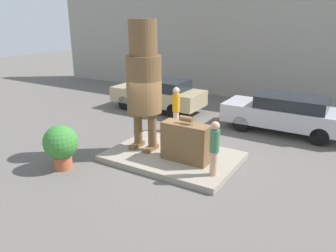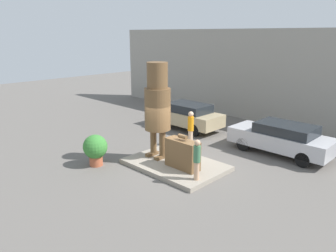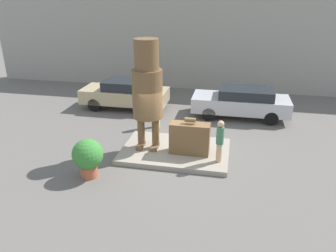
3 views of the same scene
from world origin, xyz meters
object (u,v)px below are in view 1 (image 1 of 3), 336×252
object	(u,v)px
statue_figure	(144,76)
giant_suitcase	(186,142)
tourist	(214,146)
worker_hivis	(176,107)
parked_car_silver	(286,113)
planter_pot	(61,144)
parked_car_tan	(159,93)

from	to	relation	value
statue_figure	giant_suitcase	distance (m)	2.46
giant_suitcase	tourist	xyz separation A→B (m)	(1.12, -0.46, 0.26)
worker_hivis	giant_suitcase	bearing A→B (deg)	-55.00
statue_figure	worker_hivis	bearing A→B (deg)	95.76
parked_car_silver	planter_pot	world-z (taller)	parked_car_silver
worker_hivis	planter_pot	bearing A→B (deg)	-104.44
parked_car_silver	worker_hivis	distance (m)	4.32
statue_figure	parked_car_tan	world-z (taller)	statue_figure
statue_figure	parked_car_tan	size ratio (longest dim) A/B	0.92
parked_car_tan	giant_suitcase	bearing A→B (deg)	130.15
tourist	parked_car_tan	size ratio (longest dim) A/B	0.35
parked_car_silver	parked_car_tan	bearing A→B (deg)	-1.05
tourist	parked_car_tan	world-z (taller)	tourist
giant_suitcase	parked_car_silver	distance (m)	5.14
statue_figure	worker_hivis	size ratio (longest dim) A/B	2.33
statue_figure	parked_car_tan	bearing A→B (deg)	117.89
giant_suitcase	statue_figure	bearing A→B (deg)	173.28
giant_suitcase	tourist	world-z (taller)	tourist
statue_figure	worker_hivis	xyz separation A→B (m)	(-0.25, 2.51, -1.64)
parked_car_silver	planter_pot	bearing A→B (deg)	53.81
parked_car_silver	planter_pot	distance (m)	8.49
tourist	parked_car_silver	distance (m)	5.30
worker_hivis	parked_car_silver	bearing A→B (deg)	28.80
planter_pot	worker_hivis	bearing A→B (deg)	75.56
tourist	worker_hivis	xyz separation A→B (m)	(-3.02, 3.16, -0.07)
parked_car_silver	worker_hivis	xyz separation A→B (m)	(-3.78, -2.08, 0.17)
tourist	worker_hivis	bearing A→B (deg)	133.67
worker_hivis	statue_figure	bearing A→B (deg)	-84.24
parked_car_tan	tourist	bearing A→B (deg)	134.46
planter_pot	parked_car_tan	bearing A→B (deg)	98.21
giant_suitcase	parked_car_tan	bearing A→B (deg)	130.15
statue_figure	tourist	size ratio (longest dim) A/B	2.64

